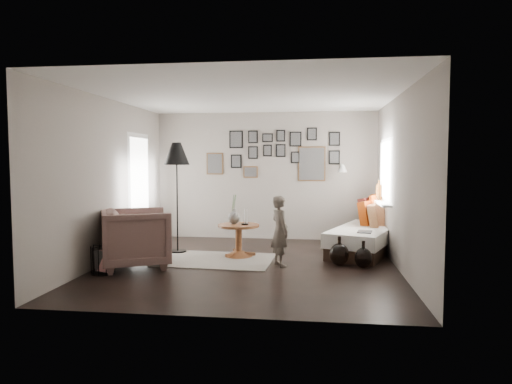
# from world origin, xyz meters

# --- Properties ---
(ground) EXTENTS (4.80, 4.80, 0.00)m
(ground) POSITION_xyz_m (0.00, 0.00, 0.00)
(ground) COLOR black
(ground) RESTS_ON ground
(wall_back) EXTENTS (4.50, 0.00, 4.50)m
(wall_back) POSITION_xyz_m (0.00, 2.40, 1.30)
(wall_back) COLOR gray
(wall_back) RESTS_ON ground
(wall_front) EXTENTS (4.50, 0.00, 4.50)m
(wall_front) POSITION_xyz_m (0.00, -2.40, 1.30)
(wall_front) COLOR gray
(wall_front) RESTS_ON ground
(wall_left) EXTENTS (0.00, 4.80, 4.80)m
(wall_left) POSITION_xyz_m (-2.25, 0.00, 1.30)
(wall_left) COLOR gray
(wall_left) RESTS_ON ground
(wall_right) EXTENTS (0.00, 4.80, 4.80)m
(wall_right) POSITION_xyz_m (2.25, 0.00, 1.30)
(wall_right) COLOR gray
(wall_right) RESTS_ON ground
(ceiling) EXTENTS (4.80, 4.80, 0.00)m
(ceiling) POSITION_xyz_m (0.00, 0.00, 2.60)
(ceiling) COLOR white
(ceiling) RESTS_ON wall_back
(door_left) EXTENTS (0.00, 2.14, 2.14)m
(door_left) POSITION_xyz_m (-2.23, 1.20, 1.05)
(door_left) COLOR white
(door_left) RESTS_ON wall_left
(window_right) EXTENTS (0.15, 1.32, 1.30)m
(window_right) POSITION_xyz_m (2.18, 1.34, 0.93)
(window_right) COLOR white
(window_right) RESTS_ON wall_right
(gallery_wall) EXTENTS (2.74, 0.03, 1.08)m
(gallery_wall) POSITION_xyz_m (0.29, 2.38, 1.74)
(gallery_wall) COLOR brown
(gallery_wall) RESTS_ON wall_back
(wall_sconce) EXTENTS (0.18, 0.36, 0.16)m
(wall_sconce) POSITION_xyz_m (1.55, 2.13, 1.46)
(wall_sconce) COLOR white
(wall_sconce) RESTS_ON wall_back
(rug) EXTENTS (1.88, 1.37, 0.01)m
(rug) POSITION_xyz_m (-0.57, 0.25, 0.01)
(rug) COLOR beige
(rug) RESTS_ON ground
(pedestal_table) EXTENTS (0.70, 0.70, 0.55)m
(pedestal_table) POSITION_xyz_m (-0.25, 0.56, 0.25)
(pedestal_table) COLOR brown
(pedestal_table) RESTS_ON ground
(vase) EXTENTS (0.20, 0.20, 0.50)m
(vase) POSITION_xyz_m (-0.33, 0.58, 0.70)
(vase) COLOR black
(vase) RESTS_ON pedestal_table
(candles) EXTENTS (0.12, 0.12, 0.26)m
(candles) POSITION_xyz_m (-0.14, 0.56, 0.67)
(candles) COLOR black
(candles) RESTS_ON pedestal_table
(daybed) EXTENTS (1.52, 2.17, 0.99)m
(daybed) POSITION_xyz_m (1.88, 1.23, 0.31)
(daybed) COLOR black
(daybed) RESTS_ON ground
(magazine_on_daybed) EXTENTS (0.28, 0.34, 0.02)m
(magazine_on_daybed) POSITION_xyz_m (1.82, 0.58, 0.46)
(magazine_on_daybed) COLOR black
(magazine_on_daybed) RESTS_ON daybed
(armchair) EXTENTS (1.30, 1.29, 0.89)m
(armchair) POSITION_xyz_m (-1.67, -0.37, 0.45)
(armchair) COLOR brown
(armchair) RESTS_ON ground
(armchair_cushion) EXTENTS (0.54, 0.55, 0.18)m
(armchair_cushion) POSITION_xyz_m (-1.64, -0.32, 0.48)
(armchair_cushion) COLOR silver
(armchair_cushion) RESTS_ON armchair
(floor_lamp) EXTENTS (0.45, 0.45, 1.93)m
(floor_lamp) POSITION_xyz_m (-1.38, 0.79, 1.66)
(floor_lamp) COLOR black
(floor_lamp) RESTS_ON ground
(magazine_basket) EXTENTS (0.39, 0.39, 0.40)m
(magazine_basket) POSITION_xyz_m (-2.00, -0.81, 0.20)
(magazine_basket) COLOR black
(magazine_basket) RESTS_ON ground
(demijohn_large) EXTENTS (0.30, 0.30, 0.45)m
(demijohn_large) POSITION_xyz_m (1.39, 0.11, 0.18)
(demijohn_large) COLOR black
(demijohn_large) RESTS_ON ground
(demijohn_small) EXTENTS (0.27, 0.27, 0.41)m
(demijohn_small) POSITION_xyz_m (1.74, -0.01, 0.16)
(demijohn_small) COLOR black
(demijohn_small) RESTS_ON ground
(child) EXTENTS (0.43, 0.47, 1.09)m
(child) POSITION_xyz_m (0.48, -0.02, 0.54)
(child) COLOR #62574D
(child) RESTS_ON ground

